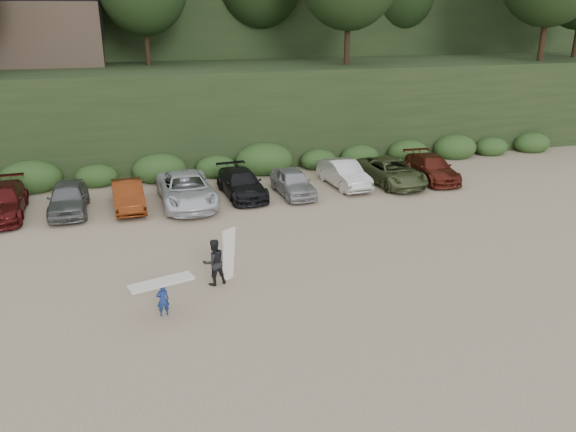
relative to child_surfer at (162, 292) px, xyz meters
name	(u,v)px	position (x,y,z in m)	size (l,w,h in m)	color
ground	(333,271)	(6.54, 1.57, -0.85)	(120.00, 120.00, 0.00)	tan
parked_cars	(150,191)	(0.32, 11.58, -0.10)	(34.05, 6.53, 1.62)	#A0A0A4
child_surfer	(162,292)	(0.00, 0.00, 0.00)	(2.17, 1.10, 1.25)	navy
adult_surfer	(215,261)	(2.03, 1.80, 0.04)	(1.36, 0.85, 2.07)	black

